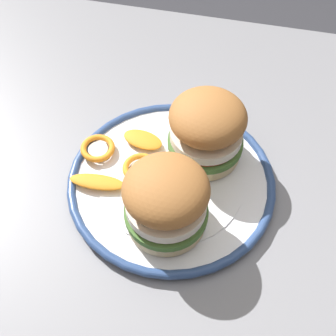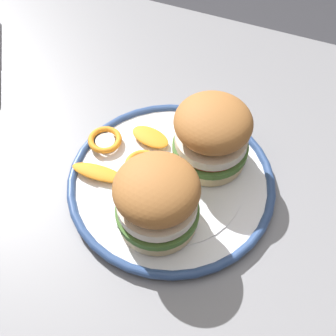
{
  "view_description": "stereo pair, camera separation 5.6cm",
  "coord_description": "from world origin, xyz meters",
  "px_view_note": "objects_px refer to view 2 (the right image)",
  "views": [
    {
      "loc": [
        -0.07,
        0.33,
        1.25
      ],
      "look_at": [
        0.0,
        -0.01,
        0.77
      ],
      "focal_mm": 47.7,
      "sensor_mm": 36.0,
      "label": 1
    },
    {
      "loc": [
        -0.13,
        0.31,
        1.25
      ],
      "look_at": [
        0.0,
        -0.01,
        0.77
      ],
      "focal_mm": 47.7,
      "sensor_mm": 36.0,
      "label": 2
    }
  ],
  "objects_px": {
    "sandwich_half_left": "(212,134)",
    "sandwich_half_right": "(157,199)",
    "dining_table": "(168,229)",
    "dinner_plate": "(168,181)"
  },
  "relations": [
    {
      "from": "dining_table",
      "to": "sandwich_half_left",
      "type": "bearing_deg",
      "value": -119.04
    },
    {
      "from": "dinner_plate",
      "to": "dining_table",
      "type": "bearing_deg",
      "value": 114.16
    },
    {
      "from": "dinner_plate",
      "to": "sandwich_half_right",
      "type": "relative_size",
      "value": 2.63
    },
    {
      "from": "dinner_plate",
      "to": "sandwich_half_right",
      "type": "distance_m",
      "value": 0.09
    },
    {
      "from": "dining_table",
      "to": "dinner_plate",
      "type": "relative_size",
      "value": 4.03
    },
    {
      "from": "dining_table",
      "to": "sandwich_half_right",
      "type": "height_order",
      "value": "sandwich_half_right"
    },
    {
      "from": "sandwich_half_left",
      "to": "sandwich_half_right",
      "type": "distance_m",
      "value": 0.12
    },
    {
      "from": "sandwich_half_left",
      "to": "dinner_plate",
      "type": "bearing_deg",
      "value": 53.06
    },
    {
      "from": "dining_table",
      "to": "dinner_plate",
      "type": "bearing_deg",
      "value": -65.84
    },
    {
      "from": "sandwich_half_left",
      "to": "sandwich_half_right",
      "type": "bearing_deg",
      "value": 76.94
    }
  ]
}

